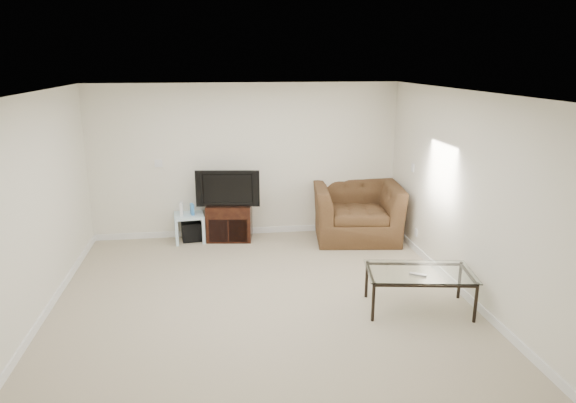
{
  "coord_description": "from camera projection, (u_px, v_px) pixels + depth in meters",
  "views": [
    {
      "loc": [
        -0.5,
        -5.75,
        2.85
      ],
      "look_at": [
        0.5,
        1.2,
        0.9
      ],
      "focal_mm": 32.0,
      "sensor_mm": 36.0,
      "label": 1
    }
  ],
  "objects": [
    {
      "name": "plate_right_outlet",
      "position": [
        416.0,
        233.0,
        7.81
      ],
      "size": [
        0.02,
        0.08,
        0.12
      ],
      "primitive_type": "cube",
      "color": "white",
      "rests_on": "wall_right"
    },
    {
      "name": "dvd_player",
      "position": [
        229.0,
        211.0,
        8.27
      ],
      "size": [
        0.41,
        0.31,
        0.05
      ],
      "primitive_type": "cube",
      "rotation": [
        0.0,
        0.0,
        -0.14
      ],
      "color": "black",
      "rests_on": "tv_stand"
    },
    {
      "name": "game_console",
      "position": [
        181.0,
        209.0,
        8.17
      ],
      "size": [
        0.05,
        0.15,
        0.2
      ],
      "primitive_type": "cube",
      "rotation": [
        0.0,
        0.0,
        -0.01
      ],
      "color": "white",
      "rests_on": "side_table"
    },
    {
      "name": "television",
      "position": [
        228.0,
        187.0,
        8.18
      ],
      "size": [
        0.96,
        0.31,
        0.58
      ],
      "primitive_type": "imported",
      "rotation": [
        0.0,
        0.0,
        -0.13
      ],
      "color": "black",
      "rests_on": "tv_stand"
    },
    {
      "name": "ceiling",
      "position": [
        259.0,
        92.0,
        5.64
      ],
      "size": [
        5.0,
        5.0,
        0.0
      ],
      "primitive_type": "plane",
      "color": "white",
      "rests_on": "ground"
    },
    {
      "name": "side_table",
      "position": [
        190.0,
        228.0,
        8.29
      ],
      "size": [
        0.5,
        0.5,
        0.45
      ],
      "primitive_type": null,
      "rotation": [
        0.0,
        0.0,
        0.09
      ],
      "color": "#CDE5F8",
      "rests_on": "floor"
    },
    {
      "name": "plate_back",
      "position": [
        158.0,
        163.0,
        8.16
      ],
      "size": [
        0.12,
        0.02,
        0.12
      ],
      "primitive_type": "cube",
      "color": "white",
      "rests_on": "wall_back"
    },
    {
      "name": "wall_left",
      "position": [
        34.0,
        210.0,
        5.63
      ],
      "size": [
        0.02,
        5.0,
        2.5
      ],
      "primitive_type": "cube",
      "color": "silver",
      "rests_on": "ground"
    },
    {
      "name": "subwoofer",
      "position": [
        191.0,
        231.0,
        8.34
      ],
      "size": [
        0.34,
        0.34,
        0.3
      ],
      "primitive_type": "cube",
      "rotation": [
        0.0,
        0.0,
        0.13
      ],
      "color": "black",
      "rests_on": "floor"
    },
    {
      "name": "game_case",
      "position": [
        192.0,
        209.0,
        8.21
      ],
      "size": [
        0.07,
        0.14,
        0.18
      ],
      "primitive_type": "cube",
      "rotation": [
        0.0,
        0.0,
        0.22
      ],
      "color": "#337FCC",
      "rests_on": "side_table"
    },
    {
      "name": "coffee_table",
      "position": [
        418.0,
        290.0,
        6.0
      ],
      "size": [
        1.32,
        0.88,
        0.48
      ],
      "primitive_type": null,
      "rotation": [
        0.0,
        0.0,
        -0.17
      ],
      "color": "black",
      "rests_on": "floor"
    },
    {
      "name": "plate_right_switch",
      "position": [
        413.0,
        168.0,
        7.84
      ],
      "size": [
        0.02,
        0.09,
        0.13
      ],
      "primitive_type": "cube",
      "color": "white",
      "rests_on": "wall_right"
    },
    {
      "name": "remote",
      "position": [
        418.0,
        274.0,
        5.82
      ],
      "size": [
        0.19,
        0.14,
        0.02
      ],
      "primitive_type": "cube",
      "rotation": [
        0.0,
        0.0,
        -0.54
      ],
      "color": "#B2B2B7",
      "rests_on": "coffee_table"
    },
    {
      "name": "floor",
      "position": [
        262.0,
        299.0,
        6.31
      ],
      "size": [
        5.0,
        5.0,
        0.0
      ],
      "primitive_type": "plane",
      "color": "tan",
      "rests_on": "ground"
    },
    {
      "name": "recliner",
      "position": [
        357.0,
        202.0,
        8.34
      ],
      "size": [
        1.49,
        1.07,
        1.21
      ],
      "primitive_type": "imported",
      "rotation": [
        0.0,
        0.0,
        -0.13
      ],
      "color": "#4A311A",
      "rests_on": "floor"
    },
    {
      "name": "tv_stand",
      "position": [
        230.0,
        221.0,
        8.36
      ],
      "size": [
        0.77,
        0.59,
        0.59
      ],
      "primitive_type": null,
      "rotation": [
        0.0,
        0.0,
        -0.14
      ],
      "color": "black",
      "rests_on": "floor"
    },
    {
      "name": "wall_right",
      "position": [
        462.0,
        194.0,
        6.32
      ],
      "size": [
        0.02,
        5.0,
        2.5
      ],
      "primitive_type": "cube",
      "color": "silver",
      "rests_on": "ground"
    },
    {
      "name": "wall_back",
      "position": [
        246.0,
        161.0,
        8.36
      ],
      "size": [
        5.0,
        0.02,
        2.5
      ],
      "primitive_type": "cube",
      "color": "silver",
      "rests_on": "ground"
    }
  ]
}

